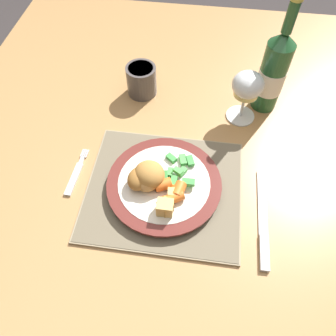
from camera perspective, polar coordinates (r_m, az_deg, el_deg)
ground_plane at (r=1.44m, az=0.68°, el=-12.79°), size 6.00×6.00×0.00m
dining_table at (r=0.87m, az=1.10°, el=3.53°), size 1.11×1.10×0.74m
placemat at (r=0.69m, az=-0.34°, el=-3.77°), size 0.32×0.28×0.01m
dinner_plate at (r=0.68m, az=-0.96°, el=-2.82°), size 0.24×0.24×0.02m
breaded_croquettes at (r=0.65m, az=-3.79°, el=-1.50°), size 0.09×0.09×0.05m
green_beans_pile at (r=0.68m, az=1.87°, el=-0.35°), size 0.07×0.08×0.02m
glazed_carrots at (r=0.65m, az=0.57°, el=-4.21°), size 0.07×0.06×0.02m
fork at (r=0.73m, az=-15.80°, el=-1.20°), size 0.02×0.12×0.01m
table_knife at (r=0.67m, az=16.25°, el=-9.68°), size 0.02×0.22×0.01m
wine_glass at (r=0.78m, az=13.66°, el=13.47°), size 0.07×0.07×0.13m
bottle at (r=0.82m, az=17.81°, el=15.58°), size 0.06×0.06×0.28m
roast_potatoes at (r=0.63m, az=-0.30°, el=-6.47°), size 0.04×0.06×0.03m
drinking_cup at (r=0.86m, az=-4.64°, el=15.09°), size 0.08×0.08×0.08m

